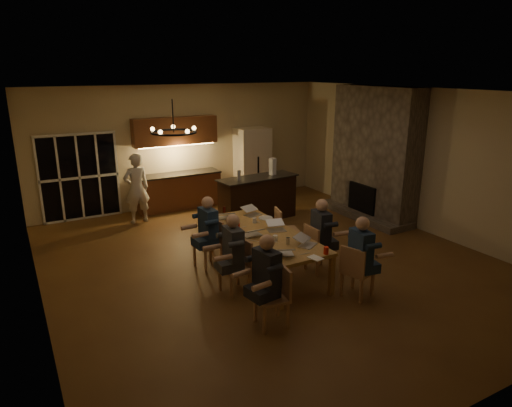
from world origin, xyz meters
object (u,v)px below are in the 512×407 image
(standing_person, at_px, (137,188))
(chandelier, at_px, (174,132))
(chair_left_near, at_px, (272,297))
(chair_right_near, at_px, (358,271))
(chair_right_far, at_px, (287,229))
(person_left_far, at_px, (208,233))
(person_left_mid, at_px, (233,255))
(person_right_mid, at_px, (321,236))
(plate_left, at_px, (280,254))
(bar_island, at_px, (258,199))
(laptop_e, at_px, (226,213))
(laptop_a, at_px, (283,248))
(chair_left_far, at_px, (208,245))
(bar_bottle, at_px, (239,175))
(laptop_c, at_px, (252,229))
(bar_blender, at_px, (273,166))
(plate_near, at_px, (303,239))
(refrigerator, at_px, (252,163))
(mug_front, at_px, (275,238))
(redcup_mid, at_px, (237,226))
(chair_left_mid, at_px, (235,267))
(laptop_b, at_px, (308,239))
(person_right_near, at_px, (360,258))
(mug_back, at_px, (230,221))
(dining_table, at_px, (265,252))
(person_left_near, at_px, (267,280))
(can_silver, at_px, (288,241))
(laptop_d, at_px, (277,225))
(plate_far, at_px, (266,218))
(laptop_f, at_px, (253,210))
(redcup_near, at_px, (326,250))

(standing_person, bearing_deg, chandelier, 78.49)
(chair_left_near, distance_m, chair_right_near, 1.69)
(chair_right_far, relative_size, person_left_far, 0.64)
(person_left_mid, relative_size, standing_person, 0.82)
(person_right_mid, bearing_deg, plate_left, 121.83)
(bar_island, distance_m, laptop_e, 2.24)
(laptop_a, bearing_deg, chair_left_far, -48.51)
(bar_bottle, bearing_deg, laptop_c, -112.35)
(laptop_a, relative_size, bar_blender, 0.78)
(chandelier, distance_m, plate_near, 2.98)
(refrigerator, xyz_separation_m, mug_front, (-2.24, -4.92, -0.20))
(redcup_mid, bearing_deg, chair_left_mid, -119.63)
(refrigerator, height_order, chair_right_near, refrigerator)
(laptop_b, height_order, laptop_e, same)
(person_right_near, xyz_separation_m, standing_person, (-2.12, 5.51, 0.15))
(person_left_mid, relative_size, laptop_a, 4.31)
(chair_left_far, distance_m, plate_left, 1.76)
(laptop_a, height_order, plate_left, laptop_a)
(chair_right_far, relative_size, mug_front, 8.90)
(chair_left_mid, height_order, mug_back, chair_left_mid)
(bar_island, distance_m, chair_left_near, 4.82)
(dining_table, bearing_deg, redcup_mid, 133.01)
(person_left_near, height_order, can_silver, person_left_near)
(person_left_near, bearing_deg, redcup_mid, 156.74)
(chair_right_far, height_order, laptop_d, laptop_d)
(laptop_a, distance_m, plate_near, 0.76)
(person_left_near, xyz_separation_m, laptop_b, (1.19, 0.68, 0.17))
(chandelier, height_order, plate_far, chandelier)
(redcup_mid, bearing_deg, laptop_d, -34.12)
(person_left_near, height_order, mug_back, person_left_near)
(chair_right_near, distance_m, laptop_f, 2.64)
(person_left_far, bearing_deg, chandelier, -41.78)
(dining_table, relative_size, person_left_mid, 2.02)
(chair_left_near, distance_m, laptop_b, 1.44)
(person_left_mid, distance_m, person_right_mid, 1.77)
(standing_person, bearing_deg, laptop_c, 99.80)
(laptop_b, height_order, redcup_near, laptop_b)
(person_left_mid, bearing_deg, chair_left_near, 5.12)
(chair_left_near, xyz_separation_m, laptop_c, (0.57, 1.64, 0.42))
(chair_left_mid, distance_m, laptop_c, 0.84)
(chair_left_near, distance_m, plate_left, 0.93)
(chair_right_far, xyz_separation_m, person_right_mid, (-0.02, -1.14, 0.24))
(person_right_mid, bearing_deg, person_left_near, 130.86)
(plate_near, bearing_deg, chair_left_near, -140.38)
(standing_person, height_order, mug_front, standing_person)
(person_left_mid, bearing_deg, person_left_near, 3.34)
(plate_far, bearing_deg, dining_table, -121.14)
(mug_front, distance_m, redcup_near, 0.98)
(can_silver, bearing_deg, bar_blender, 62.91)
(dining_table, height_order, standing_person, standing_person)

